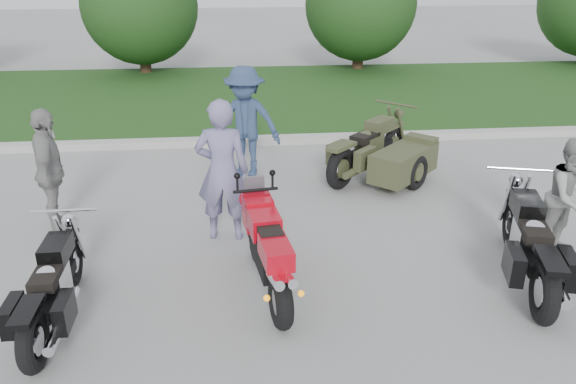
{
  "coord_description": "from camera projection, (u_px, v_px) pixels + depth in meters",
  "views": [
    {
      "loc": [
        -0.18,
        -5.22,
        3.63
      ],
      "look_at": [
        0.47,
        1.46,
        0.8
      ],
      "focal_mm": 35.0,
      "sensor_mm": 36.0,
      "label": 1
    }
  ],
  "objects": [
    {
      "name": "ground",
      "position": [
        258.0,
        311.0,
        6.21
      ],
      "size": [
        80.0,
        80.0,
        0.0
      ],
      "primitive_type": "plane",
      "color": "#9C9C97",
      "rests_on": "ground"
    },
    {
      "name": "curb",
      "position": [
        244.0,
        141.0,
        11.69
      ],
      "size": [
        60.0,
        0.3,
        0.15
      ],
      "primitive_type": "cube",
      "color": "#B0AEA6",
      "rests_on": "ground"
    },
    {
      "name": "grass_strip",
      "position": [
        241.0,
        96.0,
        15.5
      ],
      "size": [
        60.0,
        8.0,
        0.14
      ],
      "primitive_type": "cube",
      "color": "#24501B",
      "rests_on": "ground"
    },
    {
      "name": "tree_mid_left",
      "position": [
        140.0,
        6.0,
        17.48
      ],
      "size": [
        3.6,
        3.6,
        4.0
      ],
      "color": "#3F2B1C",
      "rests_on": "ground"
    },
    {
      "name": "tree_mid_right",
      "position": [
        360.0,
        4.0,
        18.1
      ],
      "size": [
        3.6,
        3.6,
        4.0
      ],
      "color": "#3F2B1C",
      "rests_on": "ground"
    },
    {
      "name": "sportbike_red",
      "position": [
        268.0,
        249.0,
        6.34
      ],
      "size": [
        0.52,
        2.03,
        0.97
      ],
      "rotation": [
        0.0,
        0.0,
        0.14
      ],
      "color": "black",
      "rests_on": "ground"
    },
    {
      "name": "cruiser_left",
      "position": [
        52.0,
        292.0,
        5.81
      ],
      "size": [
        0.36,
        2.13,
        0.82
      ],
      "rotation": [
        0.0,
        0.0,
        0.01
      ],
      "color": "black",
      "rests_on": "ground"
    },
    {
      "name": "cruiser_right",
      "position": [
        531.0,
        248.0,
        6.56
      ],
      "size": [
        0.8,
        2.4,
        0.94
      ],
      "rotation": [
        0.0,
        0.0,
        -0.27
      ],
      "color": "black",
      "rests_on": "ground"
    },
    {
      "name": "cruiser_sidecar",
      "position": [
        388.0,
        157.0,
        9.61
      ],
      "size": [
        2.1,
        2.22,
        0.95
      ],
      "rotation": [
        0.0,
        0.0,
        -0.78
      ],
      "color": "black",
      "rests_on": "ground"
    },
    {
      "name": "person_stripe",
      "position": [
        222.0,
        171.0,
        7.48
      ],
      "size": [
        0.76,
        0.54,
        1.96
      ],
      "primitive_type": "imported",
      "rotation": [
        0.0,
        0.0,
        3.04
      ],
      "color": "slate",
      "rests_on": "ground"
    },
    {
      "name": "person_grey",
      "position": [
        570.0,
        197.0,
        7.17
      ],
      "size": [
        0.9,
        0.8,
        1.56
      ],
      "primitive_type": "imported",
      "rotation": [
        0.0,
        0.0,
        0.31
      ],
      "color": "gray",
      "rests_on": "ground"
    },
    {
      "name": "person_denim",
      "position": [
        245.0,
        122.0,
        9.75
      ],
      "size": [
        1.4,
        1.04,
        1.93
      ],
      "primitive_type": "imported",
      "rotation": [
        0.0,
        0.0,
        -0.28
      ],
      "color": "navy",
      "rests_on": "ground"
    },
    {
      "name": "person_back",
      "position": [
        50.0,
        172.0,
        7.73
      ],
      "size": [
        0.62,
        1.1,
        1.77
      ],
      "primitive_type": "imported",
      "rotation": [
        0.0,
        0.0,
        1.76
      ],
      "color": "gray",
      "rests_on": "ground"
    }
  ]
}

